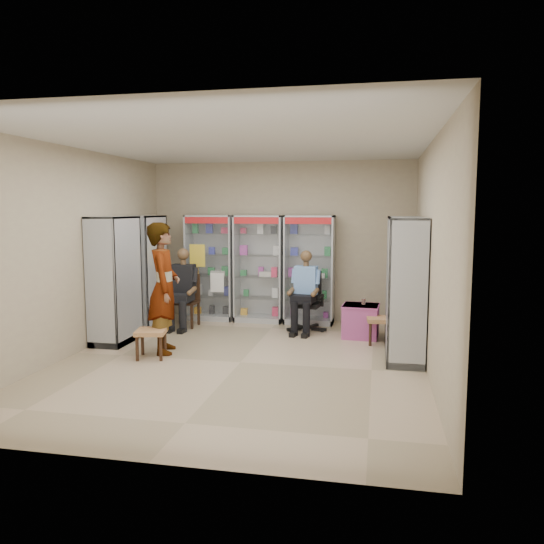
% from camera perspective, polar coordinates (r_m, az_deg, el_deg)
% --- Properties ---
extents(floor, '(6.00, 6.00, 0.00)m').
position_cam_1_polar(floor, '(7.47, -3.41, -9.67)').
color(floor, tan).
rests_on(floor, ground).
extents(room_shell, '(5.02, 6.02, 3.01)m').
position_cam_1_polar(room_shell, '(7.17, -3.53, 5.60)').
color(room_shell, tan).
rests_on(room_shell, ground).
extents(cabinet_back_left, '(0.90, 0.50, 2.00)m').
position_cam_1_polar(cabinet_back_left, '(10.22, -6.59, 0.48)').
color(cabinet_back_left, '#AFB1B6').
rests_on(cabinet_back_left, floor).
extents(cabinet_back_mid, '(0.90, 0.50, 2.00)m').
position_cam_1_polar(cabinet_back_mid, '(9.96, -1.38, 0.36)').
color(cabinet_back_mid, '#A9ACB0').
rests_on(cabinet_back_mid, floor).
extents(cabinet_back_right, '(0.90, 0.50, 2.00)m').
position_cam_1_polar(cabinet_back_right, '(9.80, 4.04, 0.24)').
color(cabinet_back_right, '#A0A4A7').
rests_on(cabinet_back_right, floor).
extents(cabinet_right_far, '(0.90, 0.50, 2.00)m').
position_cam_1_polar(cabinet_right_far, '(8.61, 13.88, -0.86)').
color(cabinet_right_far, '#B0B3B7').
rests_on(cabinet_right_far, floor).
extents(cabinet_right_near, '(0.90, 0.50, 2.00)m').
position_cam_1_polar(cabinet_right_near, '(7.52, 14.23, -1.95)').
color(cabinet_right_near, '#A2A5A9').
rests_on(cabinet_right_near, floor).
extents(cabinet_left_far, '(0.90, 0.50, 2.00)m').
position_cam_1_polar(cabinet_left_far, '(9.69, -13.53, -0.01)').
color(cabinet_left_far, '#A6A9AE').
rests_on(cabinet_left_far, floor).
extents(cabinet_left_near, '(0.90, 0.50, 2.00)m').
position_cam_1_polar(cabinet_left_near, '(8.72, -16.57, -0.85)').
color(cabinet_left_near, silver).
rests_on(cabinet_left_near, floor).
extents(wooden_chair, '(0.42, 0.42, 0.94)m').
position_cam_1_polar(wooden_chair, '(9.69, -9.29, -3.08)').
color(wooden_chair, black).
rests_on(wooden_chair, floor).
extents(seated_customer, '(0.44, 0.60, 1.34)m').
position_cam_1_polar(seated_customer, '(9.61, -9.41, -1.95)').
color(seated_customer, black).
rests_on(seated_customer, floor).
extents(office_chair, '(0.64, 0.64, 1.04)m').
position_cam_1_polar(office_chair, '(9.24, 3.73, -3.17)').
color(office_chair, black).
rests_on(office_chair, floor).
extents(seated_shopkeeper, '(0.51, 0.66, 1.32)m').
position_cam_1_polar(seated_shopkeeper, '(9.17, 3.70, -2.35)').
color(seated_shopkeeper, '#6D91D7').
rests_on(seated_shopkeeper, floor).
extents(pink_trunk, '(0.60, 0.58, 0.54)m').
position_cam_1_polar(pink_trunk, '(8.93, 9.51, -5.22)').
color(pink_trunk, '#B14673').
rests_on(pink_trunk, floor).
extents(tea_glass, '(0.07, 0.07, 0.11)m').
position_cam_1_polar(tea_glass, '(8.92, 9.82, -3.12)').
color(tea_glass, '#521B07').
rests_on(tea_glass, pink_trunk).
extents(woven_stool_a, '(0.46, 0.46, 0.42)m').
position_cam_1_polar(woven_stool_a, '(8.59, 11.56, -6.18)').
color(woven_stool_a, '#A16B43').
rests_on(woven_stool_a, floor).
extents(woven_stool_b, '(0.49, 0.49, 0.41)m').
position_cam_1_polar(woven_stool_b, '(7.82, -12.85, -7.53)').
color(woven_stool_b, '#996A40').
rests_on(woven_stool_b, floor).
extents(standing_man, '(0.65, 0.81, 1.92)m').
position_cam_1_polar(standing_man, '(7.94, -11.55, -1.70)').
color(standing_man, gray).
rests_on(standing_man, floor).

